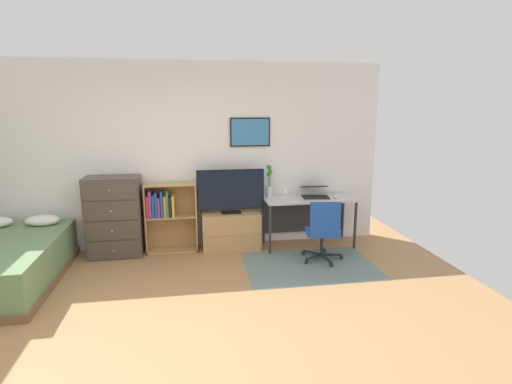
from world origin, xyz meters
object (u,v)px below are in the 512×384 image
(office_chair, at_px, (323,230))
(computer_mouse, at_px, (335,197))
(dresser, at_px, (114,217))
(wine_glass, at_px, (286,191))
(desk, at_px, (307,206))
(laptop, at_px, (315,192))
(bookshelf, at_px, (167,212))
(television, at_px, (231,191))
(tv_stand, at_px, (231,230))
(bamboo_vase, at_px, (269,182))

(office_chair, distance_m, computer_mouse, 0.77)
(dresser, height_order, office_chair, dresser)
(computer_mouse, relative_size, wine_glass, 0.58)
(desk, bearing_deg, laptop, 0.32)
(laptop, bearing_deg, bookshelf, -174.45)
(laptop, distance_m, computer_mouse, 0.31)
(bookshelf, relative_size, television, 1.03)
(tv_stand, relative_size, laptop, 1.82)
(television, xyz_separation_m, laptop, (1.27, 0.02, -0.06))
(tv_stand, bearing_deg, bookshelf, 176.99)
(tv_stand, xyz_separation_m, computer_mouse, (1.54, -0.15, 0.48))
(laptop, xyz_separation_m, computer_mouse, (0.27, -0.15, -0.05))
(bookshelf, height_order, computer_mouse, bookshelf)
(television, relative_size, office_chair, 1.13)
(bookshelf, xyz_separation_m, laptop, (2.19, -0.05, 0.23))
(dresser, height_order, wine_glass, dresser)
(laptop, relative_size, wine_glass, 2.58)
(bookshelf, distance_m, laptop, 2.20)
(office_chair, height_order, laptop, laptop)
(bookshelf, distance_m, office_chair, 2.23)
(office_chair, bearing_deg, wine_glass, 131.55)
(dresser, height_order, bamboo_vase, bamboo_vase)
(dresser, xyz_separation_m, office_chair, (2.79, -0.73, -0.11))
(dresser, xyz_separation_m, laptop, (2.90, 0.02, 0.24))
(desk, bearing_deg, computer_mouse, -21.34)
(tv_stand, bearing_deg, wine_glass, -11.12)
(television, bearing_deg, office_chair, -31.85)
(computer_mouse, distance_m, wine_glass, 0.77)
(tv_stand, height_order, bamboo_vase, bamboo_vase)
(laptop, bearing_deg, bamboo_vase, 178.87)
(office_chair, height_order, wine_glass, wine_glass)
(bookshelf, distance_m, desk, 2.08)
(desk, distance_m, bamboo_vase, 0.68)
(office_chair, bearing_deg, bookshelf, 167.85)
(bamboo_vase, bearing_deg, laptop, -7.91)
(office_chair, height_order, bamboo_vase, bamboo_vase)
(bookshelf, relative_size, wine_glass, 5.53)
(tv_stand, xyz_separation_m, laptop, (1.27, 0.00, 0.53))
(wine_glass, bearing_deg, office_chair, -57.15)
(desk, height_order, computer_mouse, computer_mouse)
(dresser, distance_m, computer_mouse, 3.18)
(bookshelf, height_order, television, television)
(television, relative_size, laptop, 2.09)
(dresser, distance_m, wine_glass, 2.44)
(bamboo_vase, relative_size, wine_glass, 2.71)
(television, distance_m, laptop, 1.27)
(bookshelf, height_order, tv_stand, bookshelf)
(office_chair, relative_size, computer_mouse, 8.27)
(bamboo_vase, bearing_deg, wine_glass, -52.61)
(desk, xyz_separation_m, laptop, (0.11, 0.00, 0.21))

